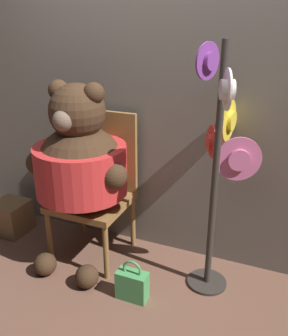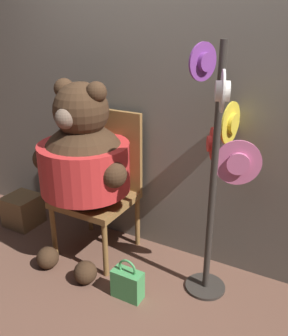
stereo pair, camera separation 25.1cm
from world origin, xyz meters
name	(u,v)px [view 1 (the left image)]	position (x,y,z in m)	size (l,w,h in m)	color
ground_plane	(130,280)	(0.00, 0.00, 0.00)	(14.00, 14.00, 0.00)	brown
wall_back	(160,102)	(0.00, 0.56, 1.20)	(8.00, 0.10, 2.39)	slate
chair	(97,183)	(-0.41, 0.30, 0.58)	(0.55, 0.52, 1.12)	olive
teddy_bear	(80,164)	(-0.43, 0.11, 0.81)	(0.80, 0.71, 1.39)	#3D2819
hat_display_rack	(220,158)	(0.55, 0.21, 0.96)	(0.40, 0.58, 1.67)	#332D28
handbag_on_ground	(132,284)	(0.10, -0.16, 0.11)	(0.21, 0.11, 0.30)	#479E56
wooden_crate	(11,217)	(-1.24, 0.20, 0.14)	(0.28, 0.28, 0.28)	brown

